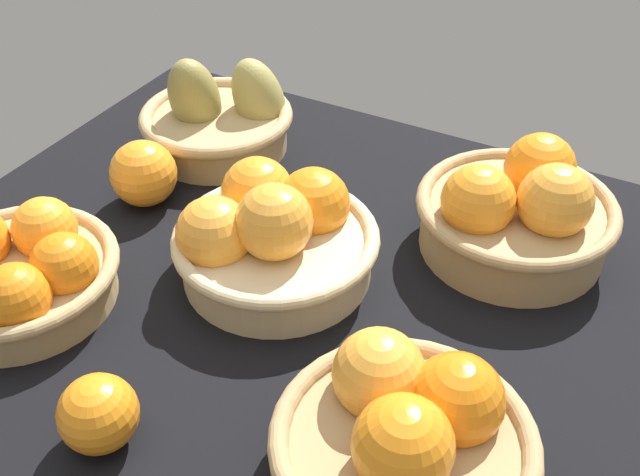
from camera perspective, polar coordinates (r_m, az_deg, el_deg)
market_tray at (r=85.29cm, az=-2.49°, el=-3.18°), size 84.00×72.00×3.00cm
basket_near_left at (r=87.15cm, az=14.67°, el=1.97°), size 22.47×22.47×12.48cm
basket_far_right at (r=84.06cm, az=-21.97°, el=-2.39°), size 21.30×21.30×9.36cm
basket_center at (r=81.65cm, az=-3.64°, el=0.28°), size 22.42×22.42×12.29cm
basket_near_right_pears at (r=104.11cm, az=-7.54°, el=8.91°), size 20.62×20.62×14.41cm
basket_far_left at (r=63.99cm, az=6.53°, el=-14.57°), size 22.12×22.12×11.35cm
loose_orange_front_gap at (r=94.66cm, az=-13.18°, el=4.76°), size 8.20×8.20×8.20cm
loose_orange_back_gap at (r=68.66cm, az=-16.38°, el=-12.61°), size 6.99×6.99×6.99cm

